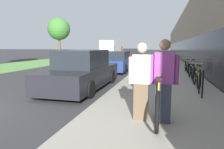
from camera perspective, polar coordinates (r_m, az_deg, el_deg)
The scene contains 15 objects.
sidewalk_slab at distance 24.23m, azimuth 14.60°, elevation 3.92°, with size 3.78×70.00×0.16m.
storefront_facade at distance 32.95m, azimuth 27.03°, elevation 9.13°, with size 10.01×70.00×5.68m.
lawn_strip at distance 30.86m, azimuth -9.53°, elevation 4.77°, with size 5.54×70.00×0.03m.
tandem_bicycle at distance 4.50m, azimuth 13.22°, elevation -6.70°, with size 0.52×2.51×0.96m.
person_rider at distance 4.11m, azimuth 14.54°, elevation -1.92°, with size 0.57×0.22×1.67m.
person_bystander at distance 4.19m, azimuth 8.42°, elevation -1.99°, with size 0.55×0.21×1.61m.
bike_rack_hoop at distance 6.75m, azimuth 24.13°, elevation -1.38°, with size 0.05×0.60×0.84m.
cruiser_bike_nearest at distance 8.18m, azimuth 23.02°, elevation -0.75°, with size 0.52×1.74×0.89m.
cruiser_bike_middle at distance 10.23m, azimuth 21.71°, elevation 1.12°, with size 0.52×1.92×0.97m.
cruiser_bike_farthest at distance 12.75m, azimuth 20.56°, elevation 2.19°, with size 0.52×1.63×0.83m.
parked_sedan_curbside at distance 8.15m, azimuth -8.32°, elevation 0.93°, with size 1.85×4.77×1.55m.
vintage_roadster_curbside at distance 13.88m, azimuth 1.40°, elevation 3.63°, with size 1.82×4.31×1.37m.
parked_sedan_far at distance 20.22m, azimuth 5.98°, elevation 5.11°, with size 1.94×4.56×1.49m.
moving_truck at distance 32.27m, azimuth -0.04°, elevation 7.34°, with size 2.21×7.01×2.60m.
street_tree_far at distance 24.69m, azimuth -14.94°, elevation 12.41°, with size 2.59×2.59×5.03m.
Camera 1 is at (5.56, -3.17, 1.68)m, focal length 32.00 mm.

